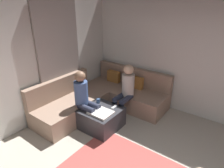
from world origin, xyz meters
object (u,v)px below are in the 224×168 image
at_px(sectional_couch, 103,98).
at_px(coffee_mug, 98,101).
at_px(person_on_couch_back, 126,89).
at_px(game_remote, 114,107).
at_px(person_on_couch_side, 85,97).
at_px(ottoman, 101,118).

distance_m(sectional_couch, coffee_mug, 0.54).
distance_m(coffee_mug, person_on_couch_back, 0.66).
xyz_separation_m(game_remote, person_on_couch_side, (-0.48, -0.35, 0.23)).
relative_size(coffee_mug, person_on_couch_back, 0.08).
height_order(game_remote, person_on_couch_side, person_on_couch_side).
height_order(coffee_mug, game_remote, coffee_mug).
height_order(ottoman, person_on_couch_side, person_on_couch_side).
bearing_deg(person_on_couch_side, coffee_mug, 164.94).
bearing_deg(ottoman, game_remote, 50.71).
distance_m(sectional_couch, person_on_couch_back, 0.71).
distance_m(ottoman, game_remote, 0.36).
xyz_separation_m(sectional_couch, game_remote, (0.63, -0.41, 0.15)).
bearing_deg(coffee_mug, ottoman, -39.29).
height_order(coffee_mug, person_on_couch_side, person_on_couch_side).
relative_size(ottoman, person_on_couch_back, 0.63).
xyz_separation_m(sectional_couch, coffee_mug, (0.23, -0.45, 0.19)).
bearing_deg(coffee_mug, game_remote, 5.71).
bearing_deg(game_remote, ottoman, -129.29).
bearing_deg(sectional_couch, coffee_mug, -62.98).
bearing_deg(ottoman, person_on_couch_back, 77.62).
bearing_deg(person_on_couch_back, ottoman, 77.62).
height_order(person_on_couch_back, person_on_couch_side, same).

